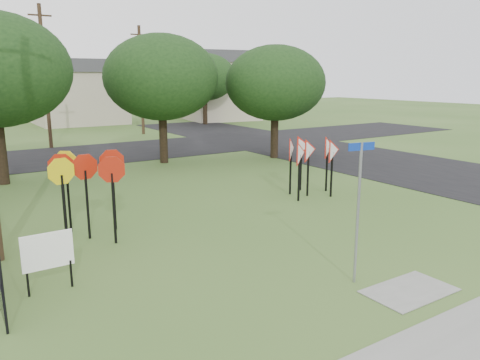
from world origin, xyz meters
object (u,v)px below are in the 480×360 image
object	(u,v)px
street_name_sign	(358,205)
info_board	(48,253)
yield_sign_cluster	(310,152)
stop_sign_cluster	(84,175)

from	to	relation	value
street_name_sign	info_board	distance (m)	6.81
street_name_sign	yield_sign_cluster	distance (m)	8.08
yield_sign_cluster	info_board	size ratio (longest dim) A/B	2.15
street_name_sign	info_board	world-z (taller)	street_name_sign
yield_sign_cluster	stop_sign_cluster	bearing A→B (deg)	-178.05
street_name_sign	stop_sign_cluster	world-z (taller)	street_name_sign
street_name_sign	stop_sign_cluster	xyz separation A→B (m)	(-4.24, 6.39, 0.02)
stop_sign_cluster	info_board	size ratio (longest dim) A/B	1.86
yield_sign_cluster	street_name_sign	bearing A→B (deg)	-124.10
info_board	stop_sign_cluster	bearing A→B (deg)	61.85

